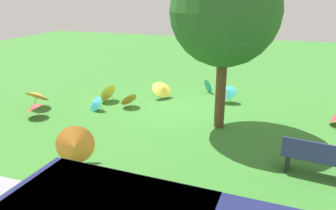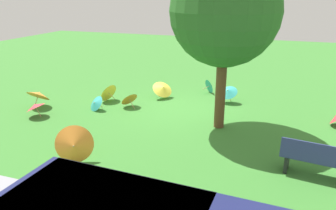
{
  "view_description": "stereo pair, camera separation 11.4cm",
  "coord_description": "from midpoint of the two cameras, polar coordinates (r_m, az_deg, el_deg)",
  "views": [
    {
      "loc": [
        -2.78,
        10.3,
        4.03
      ],
      "look_at": [
        0.35,
        0.99,
        0.6
      ],
      "focal_mm": 34.83,
      "sensor_mm": 36.0,
      "label": 1
    },
    {
      "loc": [
        -2.89,
        10.26,
        4.03
      ],
      "look_at": [
        0.35,
        0.99,
        0.6
      ],
      "focal_mm": 34.83,
      "sensor_mm": 36.0,
      "label": 2
    }
  ],
  "objects": [
    {
      "name": "shade_tree",
      "position": [
        9.64,
        10.28,
        15.75
      ],
      "size": [
        3.15,
        3.15,
        5.08
      ],
      "color": "brown",
      "rests_on": "ground"
    },
    {
      "name": "parasol_teal_1",
      "position": [
        13.75,
        7.64,
        3.33
      ],
      "size": [
        0.6,
        0.62,
        0.6
      ],
      "color": "tan",
      "rests_on": "ground"
    },
    {
      "name": "park_bench",
      "position": [
        8.15,
        25.05,
        -8.68
      ],
      "size": [
        1.65,
        0.7,
        0.9
      ],
      "color": "navy",
      "rests_on": "ground"
    },
    {
      "name": "parasol_orange_1",
      "position": [
        8.32,
        -15.75,
        -6.77
      ],
      "size": [
        1.03,
        1.0,
        0.97
      ],
      "color": "tan",
      "rests_on": "ground"
    },
    {
      "name": "parasol_teal_3",
      "position": [
        11.88,
        -12.33,
        0.33
      ],
      "size": [
        0.74,
        0.69,
        0.54
      ],
      "color": "tan",
      "rests_on": "ground"
    },
    {
      "name": "parasol_yellow_0",
      "position": [
        12.77,
        -10.3,
        2.25
      ],
      "size": [
        0.72,
        0.85,
        0.73
      ],
      "color": "tan",
      "rests_on": "ground"
    },
    {
      "name": "parasol_orange_2",
      "position": [
        12.0,
        -6.61,
        1.15
      ],
      "size": [
        0.75,
        0.8,
        0.6
      ],
      "color": "tan",
      "rests_on": "ground"
    },
    {
      "name": "parasol_red_2",
      "position": [
        11.83,
        -21.96,
        -0.15
      ],
      "size": [
        0.66,
        0.67,
        0.58
      ],
      "color": "tan",
      "rests_on": "ground"
    },
    {
      "name": "parasol_yellow_1",
      "position": [
        12.86,
        -0.66,
        2.95
      ],
      "size": [
        1.05,
        1.06,
        0.73
      ],
      "color": "tan",
      "rests_on": "ground"
    },
    {
      "name": "ground",
      "position": [
        11.4,
        3.58,
        -1.49
      ],
      "size": [
        40.0,
        40.0,
        0.0
      ],
      "primitive_type": "plane",
      "color": "#387A2D"
    },
    {
      "name": "parasol_orange_0",
      "position": [
        12.77,
        -21.44,
        1.77
      ],
      "size": [
        0.9,
        0.84,
        0.79
      ],
      "color": "tan",
      "rests_on": "ground"
    },
    {
      "name": "parasol_teal_2",
      "position": [
        12.52,
        10.72,
        2.37
      ],
      "size": [
        0.85,
        0.83,
        0.71
      ],
      "color": "tan",
      "rests_on": "ground"
    }
  ]
}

